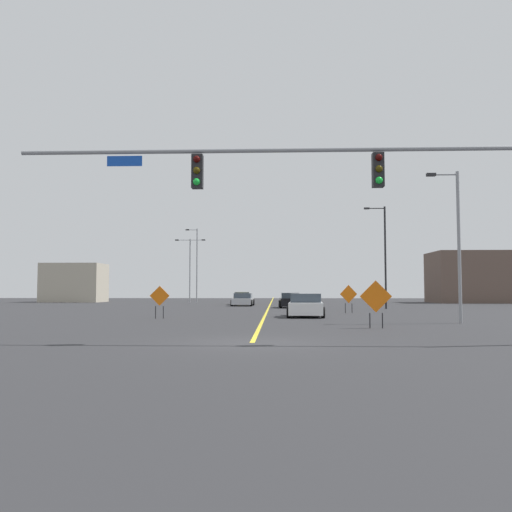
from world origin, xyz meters
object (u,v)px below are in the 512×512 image
(car_black_approaching, at_px, (290,301))
(car_silver_distant, at_px, (243,300))
(car_white_mid, at_px, (306,306))
(traffic_signal_assembly, at_px, (364,182))
(street_lamp_far_left, at_px, (457,239))
(street_lamp_near_right, at_px, (384,253))
(construction_sign_median_far, at_px, (349,295))
(street_lamp_near_left, at_px, (190,264))
(street_lamp_mid_left, at_px, (196,262))
(construction_sign_right_shoulder, at_px, (160,298))
(construction_sign_left_shoulder, at_px, (376,298))
(car_yellow_far, at_px, (242,298))

(car_black_approaching, xyz_separation_m, car_silver_distant, (-4.55, 5.59, -0.04))
(car_white_mid, bearing_deg, traffic_signal_assembly, -86.61)
(street_lamp_far_left, xyz_separation_m, street_lamp_near_right, (0.32, 19.32, 0.67))
(street_lamp_far_left, relative_size, car_silver_distant, 1.81)
(traffic_signal_assembly, bearing_deg, construction_sign_median_far, 83.80)
(street_lamp_near_left, bearing_deg, street_lamp_far_left, -64.51)
(street_lamp_near_right, xyz_separation_m, street_lamp_mid_left, (-19.31, 22.49, 0.37))
(street_lamp_mid_left, height_order, construction_sign_median_far, street_lamp_mid_left)
(traffic_signal_assembly, bearing_deg, construction_sign_right_shoulder, 124.16)
(street_lamp_mid_left, height_order, car_black_approaching, street_lamp_mid_left)
(traffic_signal_assembly, xyz_separation_m, construction_sign_median_far, (2.29, 21.05, -3.68))
(car_silver_distant, bearing_deg, construction_sign_left_shoulder, -76.37)
(street_lamp_mid_left, bearing_deg, car_yellow_far, -54.37)
(car_white_mid, distance_m, car_black_approaching, 16.05)
(construction_sign_left_shoulder, distance_m, car_yellow_far, 37.23)
(construction_sign_right_shoulder, bearing_deg, car_white_mid, 15.29)
(car_silver_distant, bearing_deg, car_white_mid, -76.68)
(construction_sign_left_shoulder, height_order, car_black_approaching, construction_sign_left_shoulder)
(street_lamp_mid_left, relative_size, car_black_approaching, 2.36)
(traffic_signal_assembly, bearing_deg, car_black_approaching, 92.71)
(traffic_signal_assembly, bearing_deg, street_lamp_near_right, 77.71)
(car_black_approaching, bearing_deg, street_lamp_near_right, -18.73)
(street_lamp_far_left, bearing_deg, car_silver_distant, 113.69)
(street_lamp_far_left, bearing_deg, construction_sign_left_shoulder, -142.15)
(street_lamp_far_left, bearing_deg, car_black_approaching, 108.95)
(street_lamp_far_left, height_order, construction_sign_median_far, street_lamp_far_left)
(construction_sign_right_shoulder, bearing_deg, street_lamp_far_left, -13.57)
(street_lamp_far_left, xyz_separation_m, construction_sign_left_shoulder, (-4.56, -3.54, -2.82))
(street_lamp_near_left, distance_m, car_black_approaching, 23.22)
(street_lamp_near_left, bearing_deg, construction_sign_left_shoulder, -71.35)
(construction_sign_median_far, xyz_separation_m, car_black_approaching, (-3.80, 10.85, -0.58))
(construction_sign_median_far, height_order, car_yellow_far, construction_sign_median_far)
(traffic_signal_assembly, bearing_deg, street_lamp_near_left, 104.93)
(car_yellow_far, distance_m, car_silver_distant, 5.26)
(street_lamp_near_right, xyz_separation_m, car_black_approaching, (-7.88, 2.67, -4.11))
(traffic_signal_assembly, relative_size, construction_sign_left_shoulder, 8.39)
(street_lamp_near_right, distance_m, construction_sign_right_shoulder, 22.37)
(traffic_signal_assembly, bearing_deg, construction_sign_left_shoulder, 76.89)
(traffic_signal_assembly, xyz_separation_m, street_lamp_mid_left, (-12.94, 51.72, 0.21))
(street_lamp_near_right, bearing_deg, car_black_approaching, 161.27)
(street_lamp_near_right, distance_m, construction_sign_median_far, 9.80)
(car_yellow_far, bearing_deg, street_lamp_far_left, -69.09)
(construction_sign_median_far, xyz_separation_m, car_silver_distant, (-8.35, 16.44, -0.62))
(street_lamp_mid_left, xyz_separation_m, construction_sign_right_shoulder, (3.72, -38.13, -3.95))
(car_silver_distant, bearing_deg, traffic_signal_assembly, -80.82)
(street_lamp_near_left, relative_size, construction_sign_median_far, 4.17)
(street_lamp_near_right, height_order, car_white_mid, street_lamp_near_right)
(car_white_mid, relative_size, car_black_approaching, 1.15)
(construction_sign_left_shoulder, distance_m, construction_sign_right_shoulder, 12.92)
(street_lamp_near_right, bearing_deg, construction_sign_median_far, -116.50)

